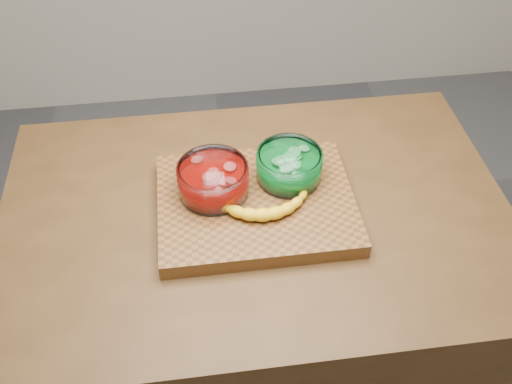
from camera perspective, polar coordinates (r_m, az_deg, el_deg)
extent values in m
cube|color=#4B3016|center=(1.69, 0.00, -12.26)|extent=(1.20, 0.80, 0.90)
cube|color=brown|center=(1.32, 0.00, -1.22)|extent=(0.45, 0.35, 0.04)
cylinder|color=white|center=(1.30, -4.30, 1.22)|extent=(0.16, 0.16, 0.08)
cylinder|color=red|center=(1.31, -4.28, 0.87)|extent=(0.14, 0.14, 0.04)
cylinder|color=#FC584F|center=(1.29, -4.35, 1.85)|extent=(0.13, 0.13, 0.02)
cylinder|color=white|center=(1.34, 3.32, 2.64)|extent=(0.15, 0.15, 0.07)
cylinder|color=#0B942C|center=(1.34, 3.31, 2.31)|extent=(0.13, 0.13, 0.04)
cylinder|color=#6CE57D|center=(1.32, 3.36, 3.25)|extent=(0.13, 0.13, 0.02)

